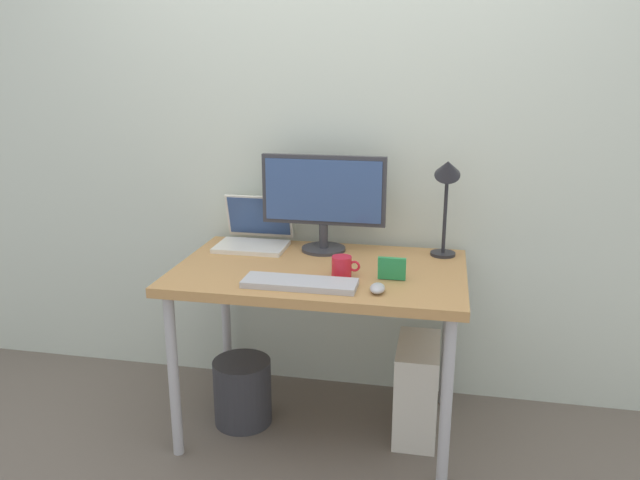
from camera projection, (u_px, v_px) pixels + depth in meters
ground_plane at (320, 426)px, 2.83m from camera, size 6.00×6.00×0.00m
back_wall at (338, 126)px, 2.88m from camera, size 4.40×0.04×2.60m
desk at (320, 283)px, 2.64m from camera, size 1.21×0.75×0.75m
monitor at (323, 197)px, 2.78m from camera, size 0.56×0.20×0.44m
laptop at (255, 234)px, 2.92m from camera, size 0.32×0.28×0.23m
desk_lamp at (447, 184)px, 2.66m from camera, size 0.11×0.16×0.46m
keyboard at (300, 283)px, 2.40m from camera, size 0.44×0.14×0.02m
mouse at (377, 288)px, 2.33m from camera, size 0.06×0.09×0.03m
coffee_mug at (342, 266)px, 2.50m from camera, size 0.12×0.08×0.08m
photo_frame at (392, 268)px, 2.45m from camera, size 0.11×0.02×0.09m
computer_tower at (417, 388)px, 2.73m from camera, size 0.18×0.36×0.42m
wastebasket at (243, 391)px, 2.82m from camera, size 0.26×0.26×0.30m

